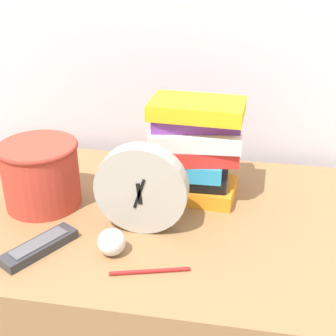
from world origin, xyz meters
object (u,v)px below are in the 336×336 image
Objects in this scene: book_stack at (194,147)px; basket at (41,172)px; pen at (150,271)px; crumpled_paper_ball at (112,242)px; desk_clock at (141,189)px; tv_remote at (39,247)px.

book_stack reaches higher than basket.
pen is at bearing -34.52° from basket.
book_stack is 4.39× the size of crumpled_paper_ball.
book_stack is at bearing 82.45° from pen.
basket reaches higher than crumpled_paper_ball.
crumpled_paper_ball is at bearing -112.90° from desk_clock.
desk_clock reaches higher than tv_remote.
book_stack is 0.37m from basket.
desk_clock reaches higher than pen.
basket is 0.21m from tv_remote.
pen is at bearing -97.55° from book_stack.
pen is (0.09, -0.05, -0.02)m from crumpled_paper_ball.
crumpled_paper_ball reaches higher than tv_remote.
book_stack is 1.49× the size of tv_remote.
tv_remote is at bearing -173.26° from crumpled_paper_ball.
basket is 1.22× the size of pen.
book_stack reaches higher than tv_remote.
desk_clock is 0.24m from tv_remote.
desk_clock is 1.31× the size of pen.
desk_clock is 1.20× the size of tv_remote.
desk_clock is at bearing 108.30° from pen.
desk_clock is 0.18m from pen.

